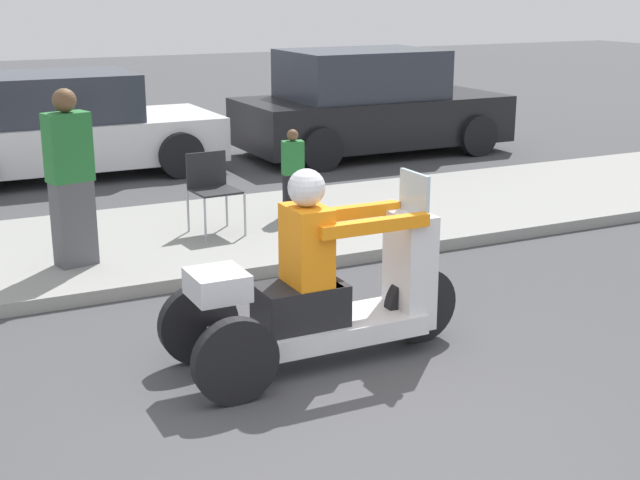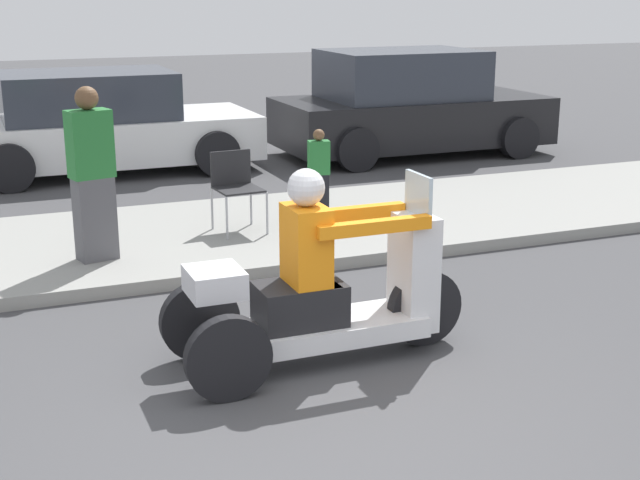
% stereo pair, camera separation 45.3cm
% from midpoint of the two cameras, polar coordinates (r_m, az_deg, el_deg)
% --- Properties ---
extents(ground_plane, '(60.00, 60.00, 0.00)m').
position_cam_midpoint_polar(ground_plane, '(5.23, -0.14, -13.75)').
color(ground_plane, '#424244').
extents(sidewalk_strip, '(28.00, 2.80, 0.12)m').
position_cam_midpoint_polar(sidewalk_strip, '(9.25, -12.84, -0.31)').
color(sidewalk_strip, gray).
rests_on(sidewalk_strip, ground).
extents(motorcycle_trike, '(2.20, 0.82, 1.41)m').
position_cam_midpoint_polar(motorcycle_trike, '(6.27, -1.98, -3.53)').
color(motorcycle_trike, black).
rests_on(motorcycle_trike, ground).
extents(spectator_by_tree, '(0.43, 0.31, 1.61)m').
position_cam_midpoint_polar(spectator_by_tree, '(8.37, -17.18, 3.58)').
color(spectator_by_tree, '#515156').
rests_on(spectator_by_tree, sidewalk_strip).
extents(spectator_with_child, '(0.25, 0.18, 0.97)m').
position_cam_midpoint_polar(spectator_with_child, '(9.83, -3.07, 4.19)').
color(spectator_with_child, black).
rests_on(spectator_with_child, sidewalk_strip).
extents(folding_chair_set_back, '(0.50, 0.50, 0.82)m').
position_cam_midpoint_polar(folding_chair_set_back, '(9.27, -8.36, 3.56)').
color(folding_chair_set_back, '#A5A8AD').
rests_on(folding_chair_set_back, sidewalk_strip).
extents(parked_car_lot_far, '(4.27, 2.06, 1.43)m').
position_cam_midpoint_polar(parked_car_lot_far, '(13.14, -17.31, 6.89)').
color(parked_car_lot_far, silver).
rests_on(parked_car_lot_far, ground).
extents(parked_car_lot_right, '(4.23, 2.08, 1.64)m').
position_cam_midpoint_polar(parked_car_lot_right, '(14.23, 2.20, 8.58)').
color(parked_car_lot_right, black).
rests_on(parked_car_lot_right, ground).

